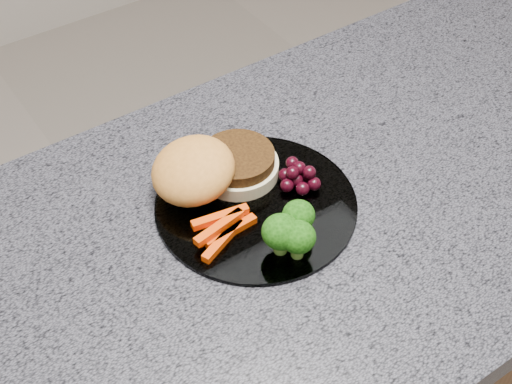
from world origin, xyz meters
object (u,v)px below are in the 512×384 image
island_cabinet (307,382)px  plate (256,205)px  grape_bunch (299,176)px  burger (209,171)px

island_cabinet → plate: bearing=155.2°
grape_bunch → plate: bearing=178.1°
burger → grape_bunch: size_ratio=3.20×
island_cabinet → plate: (-0.08, 0.04, 0.47)m
plate → grape_bunch: 0.07m
burger → island_cabinet: bearing=-42.6°
island_cabinet → burger: (-0.11, 0.10, 0.50)m
burger → grape_bunch: (0.10, -0.06, -0.01)m
plate → grape_bunch: (0.07, -0.00, 0.02)m
island_cabinet → grape_bunch: size_ratio=21.84×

